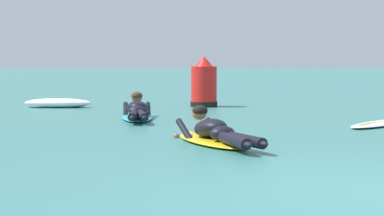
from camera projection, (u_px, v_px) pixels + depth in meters
ground_plane at (227, 110)px, 16.31m from camera, size 120.00×120.00×0.00m
surfer_near at (215, 134)px, 9.89m from camera, size 1.05×2.46×0.54m
surfer_far at (137, 112)px, 13.82m from camera, size 0.62×2.71×0.53m
drifting_surfboard at (383, 123)px, 12.65m from camera, size 1.93×1.91×0.16m
whitewater_front at (58, 103)px, 16.94m from camera, size 1.59×0.73×0.21m
channel_marker_buoy at (204, 86)px, 17.23m from camera, size 0.63×0.63×1.18m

